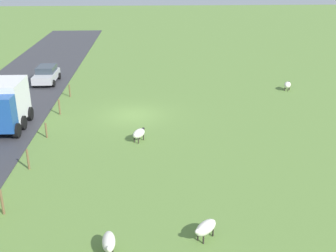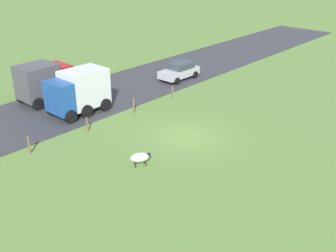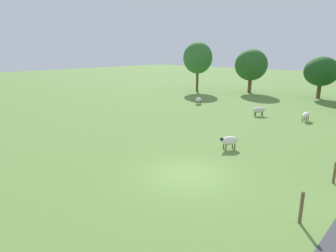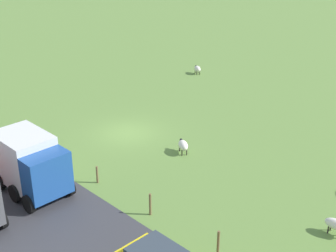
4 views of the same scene
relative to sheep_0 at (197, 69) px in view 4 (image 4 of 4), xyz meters
The scene contains 9 objects.
ground_plane 14.67m from the sheep_0, 23.01° to the left, with size 160.00×160.00×0.00m, color olive.
sheep_0 is the anchor object (origin of this frame).
sheep_2 16.71m from the sheep_0, 38.91° to the left, with size 1.05×1.22×0.82m.
fence_post_0 19.07m from the sheep_0, ahead, with size 0.12×0.12×1.05m, color brown.
fence_post_1 19.77m from the sheep_0, 15.53° to the left, with size 0.12×0.12×1.20m, color brown.
fence_post_2 21.35m from the sheep_0, 26.85° to the left, with size 0.12×0.12×1.03m, color brown.
fence_post_3 23.64m from the sheep_0, 36.31° to the left, with size 0.12×0.12×1.20m, color brown.
fence_post_4 26.45m from the sheep_0, 43.93° to the left, with size 0.12×0.12×1.27m, color brown.
truck_1 23.52m from the sheep_0, 19.89° to the left, with size 2.62×4.39×3.19m.
Camera 4 is at (18.71, 22.81, 13.48)m, focal length 50.01 mm.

